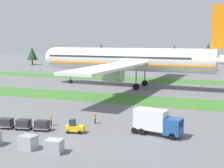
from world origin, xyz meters
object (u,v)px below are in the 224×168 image
(cargo_dolly_lead, at_px, (42,125))
(taxiway_marker_0, at_px, (85,101))
(cargo_dolly_third, at_px, (6,123))
(taxiway_marker_1, at_px, (195,107))
(airliner, at_px, (133,59))
(baggage_tug, at_px, (75,127))
(ground_crew_loader, at_px, (95,118))
(uld_container_3, at_px, (54,146))
(ground_crew_marshaller, at_px, (51,120))
(uld_container_1, at_px, (28,142))
(cargo_dolly_second, at_px, (24,124))
(catering_truck, at_px, (157,122))

(cargo_dolly_lead, distance_m, taxiway_marker_0, 22.26)
(cargo_dolly_third, bearing_deg, taxiway_marker_1, 124.81)
(airliner, bearing_deg, taxiway_marker_1, -136.11)
(airliner, relative_size, taxiway_marker_0, 142.92)
(baggage_tug, xyz_separation_m, cargo_dolly_lead, (-4.97, -0.76, 0.10))
(ground_crew_loader, height_order, uld_container_3, ground_crew_loader)
(uld_container_3, relative_size, taxiway_marker_0, 4.01)
(taxiway_marker_0, height_order, taxiway_marker_1, taxiway_marker_0)
(airliner, relative_size, taxiway_marker_1, 158.25)
(cargo_dolly_lead, relative_size, ground_crew_marshaller, 1.38)
(taxiway_marker_0, bearing_deg, ground_crew_loader, -60.02)
(airliner, xyz_separation_m, cargo_dolly_third, (-6.13, -46.51, -6.97))
(baggage_tug, relative_size, taxiway_marker_0, 5.55)
(baggage_tug, xyz_separation_m, ground_crew_marshaller, (-5.14, 2.05, 0.13))
(uld_container_1, bearing_deg, taxiway_marker_1, 60.83)
(baggage_tug, distance_m, cargo_dolly_second, 7.93)
(ground_crew_loader, relative_size, taxiway_marker_1, 3.87)
(ground_crew_marshaller, bearing_deg, cargo_dolly_third, -109.15)
(uld_container_1, height_order, taxiway_marker_0, uld_container_1)
(cargo_dolly_third, xyz_separation_m, ground_crew_loader, (11.46, 7.28, 0.03))
(cargo_dolly_lead, bearing_deg, uld_container_1, 11.68)
(ground_crew_marshaller, height_order, taxiway_marker_0, ground_crew_marshaller)
(ground_crew_marshaller, bearing_deg, airliner, 126.54)
(cargo_dolly_second, distance_m, taxiway_marker_0, 22.46)
(ground_crew_marshaller, xyz_separation_m, uld_container_3, (6.54, -10.12, -0.14))
(cargo_dolly_lead, relative_size, catering_truck, 0.33)
(cargo_dolly_second, xyz_separation_m, taxiway_marker_0, (-0.40, 22.45, -0.67))
(catering_truck, distance_m, uld_container_1, 17.51)
(baggage_tug, bearing_deg, taxiway_marker_0, -167.49)
(cargo_dolly_third, relative_size, ground_crew_loader, 1.38)
(cargo_dolly_lead, xyz_separation_m, taxiway_marker_1, (19.70, 23.25, -0.69))
(ground_crew_marshaller, bearing_deg, catering_truck, 40.61)
(ground_crew_loader, distance_m, uld_container_1, 13.97)
(cargo_dolly_second, distance_m, cargo_dolly_third, 2.90)
(baggage_tug, height_order, cargo_dolly_lead, baggage_tug)
(cargo_dolly_second, height_order, cargo_dolly_third, same)
(baggage_tug, xyz_separation_m, catering_truck, (11.29, 3.01, 1.14))
(catering_truck, bearing_deg, uld_container_1, -40.76)
(cargo_dolly_third, relative_size, taxiway_marker_0, 4.82)
(catering_truck, relative_size, taxiway_marker_1, 16.11)
(cargo_dolly_lead, height_order, ground_crew_marshaller, ground_crew_marshaller)
(airliner, bearing_deg, cargo_dolly_lead, -177.38)
(airliner, bearing_deg, ground_crew_marshaller, -177.64)
(ground_crew_loader, bearing_deg, taxiway_marker_0, 14.52)
(cargo_dolly_third, bearing_deg, cargo_dolly_lead, 90.00)
(ground_crew_marshaller, bearing_deg, uld_container_3, -19.81)
(baggage_tug, height_order, ground_crew_marshaller, baggage_tug)
(cargo_dolly_third, distance_m, catering_truck, 22.50)
(baggage_tug, distance_m, taxiway_marker_1, 26.89)
(uld_container_1, height_order, taxiway_marker_1, uld_container_1)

